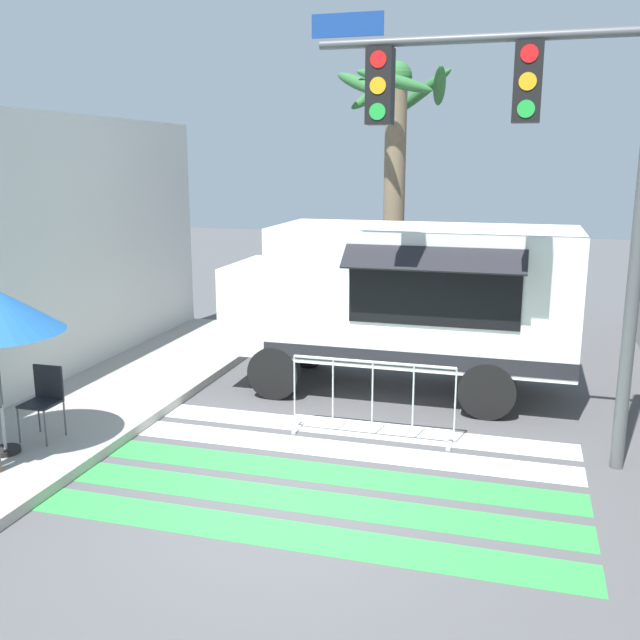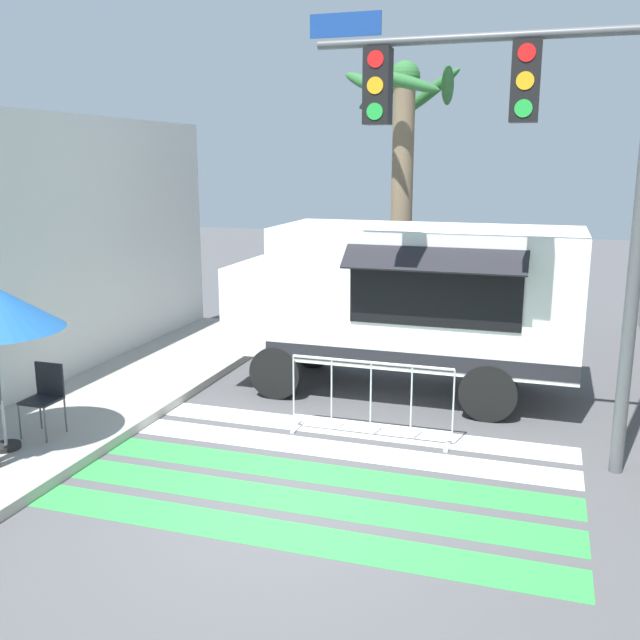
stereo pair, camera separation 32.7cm
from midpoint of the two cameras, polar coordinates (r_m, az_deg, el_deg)
ground_plane at (r=8.09m, az=-1.97°, el=-14.99°), size 60.00×60.00×0.00m
crosswalk_painted at (r=8.97m, az=0.31°, el=-12.05°), size 6.40×3.60×0.01m
food_truck at (r=11.58m, az=7.17°, el=1.86°), size 5.55×2.47×2.73m
traffic_signal_pole at (r=8.93m, az=17.09°, el=13.61°), size 4.03×0.29×5.61m
folding_chair at (r=10.21m, az=-20.26°, el=-5.43°), size 0.43×0.43×0.96m
barricade_front at (r=9.85m, az=5.03°, el=-6.36°), size 2.27×0.44×1.10m
palm_tree at (r=14.71m, az=7.32°, el=12.25°), size 2.40×2.49×5.64m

